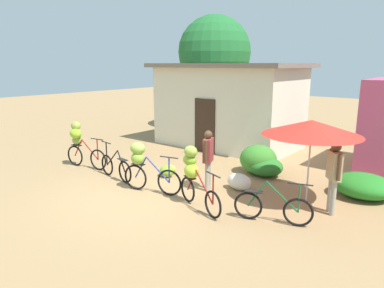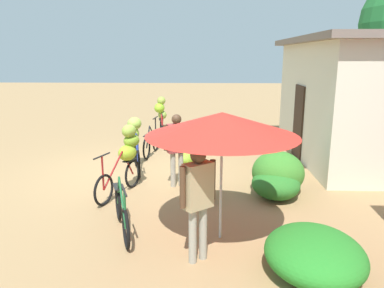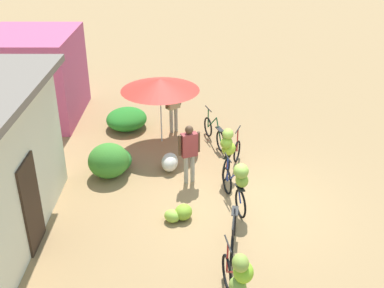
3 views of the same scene
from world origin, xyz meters
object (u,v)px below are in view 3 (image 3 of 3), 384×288
bicycle_rightmost (214,133)px  banana_pile_on_ground (179,214)px  bicycle_by_shop (229,148)px  market_umbrella (160,84)px  bicycle_near_pile (233,234)px  bicycle_center_loaded (238,181)px  shop_pink (34,76)px  produce_sack (170,162)px  bicycle_leftmost (238,279)px  person_vendor (189,148)px  person_bystander (173,102)px

bicycle_rightmost → banana_pile_on_ground: (-3.83, 0.93, -0.18)m
bicycle_by_shop → bicycle_rightmost: size_ratio=1.02×
market_umbrella → banana_pile_on_ground: bearing=-170.8°
bicycle_near_pile → bicycle_rightmost: (4.81, 0.21, -0.01)m
market_umbrella → bicycle_center_loaded: (-3.54, -1.98, -1.04)m
bicycle_near_pile → banana_pile_on_ground: size_ratio=2.07×
bicycle_near_pile → bicycle_by_shop: 2.97m
shop_pink → bicycle_by_shop: shop_pink is taller
bicycle_center_loaded → banana_pile_on_ground: bearing=106.8°
bicycle_near_pile → produce_sack: 3.55m
shop_pink → bicycle_leftmost: size_ratio=1.93×
person_vendor → person_bystander: (3.00, 0.52, 0.03)m
shop_pink → bicycle_center_loaded: size_ratio=1.94×
bicycle_rightmost → produce_sack: bicycle_rightmost is taller
market_umbrella → person_bystander: size_ratio=1.39×
person_vendor → person_bystander: bearing=9.8°
bicycle_near_pile → bicycle_center_loaded: bicycle_center_loaded is taller
banana_pile_on_ground → bicycle_center_loaded: bearing=-73.2°
person_bystander → bicycle_near_pile: bearing=-165.5°
person_bystander → bicycle_leftmost: bearing=-169.5°
bicycle_near_pile → bicycle_rightmost: bearing=2.5°
bicycle_near_pile → bicycle_center_loaded: (1.38, -0.20, 0.43)m
shop_pink → bicycle_near_pile: bearing=-138.5°
bicycle_leftmost → produce_sack: bicycle_leftmost is taller
market_umbrella → bicycle_leftmost: size_ratio=1.37×
bicycle_by_shop → bicycle_near_pile: bearing=178.3°
market_umbrella → banana_pile_on_ground: (-3.94, -0.64, -1.65)m
bicycle_rightmost → shop_pink: bearing=71.1°
shop_pink → bicycle_near_pile: (-6.79, -6.01, -1.06)m
market_umbrella → bicycle_center_loaded: 4.19m
bicycle_by_shop → shop_pink: bearing=57.7°
market_umbrella → person_bystander: 1.11m
shop_pink → produce_sack: shop_pink is taller
bicycle_leftmost → bicycle_center_loaded: (3.22, -0.27, -0.07)m
produce_sack → bicycle_by_shop: bearing=-101.0°
bicycle_leftmost → bicycle_near_pile: (1.84, -0.07, -0.50)m
produce_sack → person_vendor: person_vendor is taller
bicycle_center_loaded → shop_pink: bearing=48.9°
market_umbrella → bicycle_leftmost: market_umbrella is taller
produce_sack → person_bystander: size_ratio=0.43×
bicycle_by_shop → banana_pile_on_ground: (-1.96, 1.23, -0.65)m
shop_pink → person_vendor: (-4.18, -5.07, -0.43)m
market_umbrella → bicycle_rightmost: 2.16m
bicycle_center_loaded → person_bystander: (4.22, 1.65, 0.22)m
shop_pink → bicycle_rightmost: bearing=-108.9°
bicycle_leftmost → person_vendor: 4.53m
bicycle_rightmost → banana_pile_on_ground: bearing=166.4°
bicycle_center_loaded → banana_pile_on_ground: size_ratio=2.16×
bicycle_rightmost → person_bystander: size_ratio=0.95×
market_umbrella → person_vendor: (-2.32, -0.85, -0.84)m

